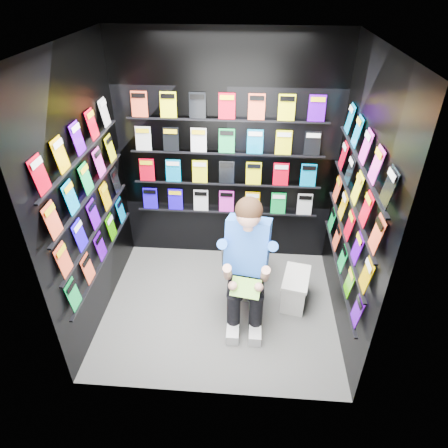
{
  "coord_description": "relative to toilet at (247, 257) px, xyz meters",
  "views": [
    {
      "loc": [
        0.28,
        -3.04,
        3.08
      ],
      "look_at": [
        0.03,
        0.15,
        0.97
      ],
      "focal_mm": 32.0,
      "sensor_mm": 36.0,
      "label": 1
    }
  ],
  "objects": [
    {
      "name": "comics_right",
      "position": [
        0.9,
        -0.43,
        0.94
      ],
      "size": [
        0.06,
        1.7,
        1.37
      ],
      "primitive_type": null,
      "color": "#F7522D",
      "rests_on": "wall_right"
    },
    {
      "name": "floor",
      "position": [
        -0.27,
        -0.43,
        -0.37
      ],
      "size": [
        2.4,
        2.4,
        0.0
      ],
      "primitive_type": "plane",
      "color": "#5F5E5C",
      "rests_on": "ground"
    },
    {
      "name": "wall_front",
      "position": [
        -0.27,
        -1.43,
        0.93
      ],
      "size": [
        2.4,
        0.04,
        2.6
      ],
      "primitive_type": "cube",
      "color": "black",
      "rests_on": "floor"
    },
    {
      "name": "ceiling",
      "position": [
        -0.27,
        -0.43,
        2.23
      ],
      "size": [
        2.4,
        2.4,
        0.0
      ],
      "primitive_type": "plane",
      "color": "white",
      "rests_on": "floor"
    },
    {
      "name": "longbox_lid",
      "position": [
        0.52,
        -0.27,
        -0.03
      ],
      "size": [
        0.34,
        0.49,
        0.03
      ],
      "primitive_type": "cube",
      "rotation": [
        0.0,
        0.0,
        -0.2
      ],
      "color": "silver",
      "rests_on": "longbox"
    },
    {
      "name": "wall_right",
      "position": [
        0.93,
        -0.43,
        0.93
      ],
      "size": [
        0.04,
        2.0,
        2.6
      ],
      "primitive_type": "cube",
      "color": "black",
      "rests_on": "floor"
    },
    {
      "name": "wall_back",
      "position": [
        -0.27,
        0.57,
        0.93
      ],
      "size": [
        2.4,
        0.04,
        2.6
      ],
      "primitive_type": "cube",
      "color": "black",
      "rests_on": "floor"
    },
    {
      "name": "toilet",
      "position": [
        0.0,
        0.0,
        0.0
      ],
      "size": [
        0.54,
        0.81,
        0.73
      ],
      "primitive_type": "imported",
      "rotation": [
        0.0,
        0.0,
        2.98
      ],
      "color": "white",
      "rests_on": "floor"
    },
    {
      "name": "longbox",
      "position": [
        0.52,
        -0.27,
        -0.21
      ],
      "size": [
        0.32,
        0.47,
        0.32
      ],
      "primitive_type": "cube",
      "rotation": [
        0.0,
        0.0,
        -0.2
      ],
      "color": "silver",
      "rests_on": "floor"
    },
    {
      "name": "wall_left",
      "position": [
        -1.47,
        -0.43,
        0.93
      ],
      "size": [
        0.04,
        2.0,
        2.6
      ],
      "primitive_type": "cube",
      "color": "black",
      "rests_on": "floor"
    },
    {
      "name": "comics_back",
      "position": [
        -0.27,
        0.54,
        0.94
      ],
      "size": [
        2.1,
        0.06,
        1.37
      ],
      "primitive_type": null,
      "color": "#F7522D",
      "rests_on": "wall_back"
    },
    {
      "name": "reader",
      "position": [
        -0.0,
        -0.38,
        0.43
      ],
      "size": [
        0.69,
        0.9,
        1.52
      ],
      "primitive_type": null,
      "rotation": [
        0.0,
        0.0,
        -0.16
      ],
      "color": "blue",
      "rests_on": "toilet"
    },
    {
      "name": "held_comic",
      "position": [
        -0.0,
        -0.73,
        0.21
      ],
      "size": [
        0.3,
        0.2,
        0.12
      ],
      "primitive_type": "cube",
      "rotation": [
        -0.96,
        0.0,
        -0.16
      ],
      "color": "#159545",
      "rests_on": "reader"
    },
    {
      "name": "comics_left",
      "position": [
        -1.44,
        -0.43,
        0.94
      ],
      "size": [
        0.06,
        1.7,
        1.37
      ],
      "primitive_type": null,
      "color": "#F7522D",
      "rests_on": "wall_left"
    }
  ]
}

